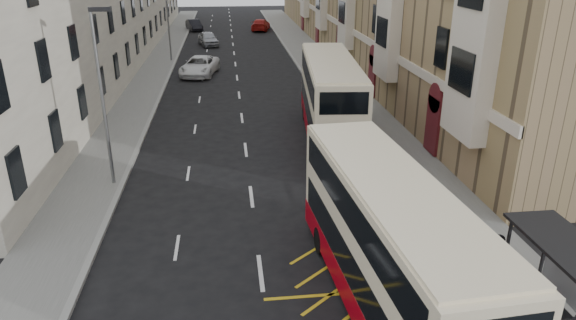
{
  "coord_description": "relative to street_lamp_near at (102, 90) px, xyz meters",
  "views": [
    {
      "loc": [
        -0.83,
        -10.93,
        10.23
      ],
      "look_at": [
        1.39,
        7.67,
        2.65
      ],
      "focal_mm": 32.0,
      "sensor_mm": 36.0,
      "label": 1
    }
  ],
  "objects": [
    {
      "name": "double_decker_rear",
      "position": [
        11.35,
        5.33,
        -2.24
      ],
      "size": [
        3.8,
        12.01,
        4.71
      ],
      "rotation": [
        0.0,
        0.0,
        -0.09
      ],
      "color": "#F7E7BD",
      "rests_on": "ground"
    },
    {
      "name": "pavement_right",
      "position": [
        14.35,
        18.0,
        -4.56
      ],
      "size": [
        4.0,
        120.0,
        0.15
      ],
      "primitive_type": "cube",
      "color": "#62625D",
      "rests_on": "ground"
    },
    {
      "name": "kerb_left",
      "position": [
        0.35,
        18.0,
        -4.56
      ],
      "size": [
        0.25,
        120.0,
        0.15
      ],
      "primitive_type": "cube",
      "color": "gray",
      "rests_on": "ground"
    },
    {
      "name": "double_decker_front",
      "position": [
        9.98,
        -10.38,
        -2.41
      ],
      "size": [
        3.23,
        11.11,
        4.38
      ],
      "rotation": [
        0.0,
        0.0,
        0.07
      ],
      "color": "#F7E7BD",
      "rests_on": "ground"
    },
    {
      "name": "car_red",
      "position": [
        10.5,
        51.48,
        -3.84
      ],
      "size": [
        3.21,
        5.82,
        1.6
      ],
      "primitive_type": "imported",
      "rotation": [
        0.0,
        0.0,
        2.96
      ],
      "color": "#A81510",
      "rests_on": "ground"
    },
    {
      "name": "pedestrian_mid",
      "position": [
        14.04,
        -9.54,
        -3.65
      ],
      "size": [
        0.85,
        0.68,
        1.67
      ],
      "primitive_type": "imported",
      "rotation": [
        0.0,
        0.0,
        0.06
      ],
      "color": "black",
      "rests_on": "pavement_right"
    },
    {
      "name": "car_dark",
      "position": [
        1.15,
        52.55,
        -3.88
      ],
      "size": [
        2.75,
        4.84,
        1.51
      ],
      "primitive_type": "imported",
      "rotation": [
        0.0,
        0.0,
        0.27
      ],
      "color": "black",
      "rests_on": "ground"
    },
    {
      "name": "kerb_right",
      "position": [
        12.35,
        18.0,
        -4.56
      ],
      "size": [
        0.25,
        120.0,
        0.15
      ],
      "primitive_type": "cube",
      "color": "gray",
      "rests_on": "ground"
    },
    {
      "name": "street_lamp_near",
      "position": [
        0.0,
        0.0,
        0.0
      ],
      "size": [
        0.93,
        0.18,
        8.0
      ],
      "color": "slate",
      "rests_on": "pavement_left"
    },
    {
      "name": "pavement_left",
      "position": [
        -1.15,
        18.0,
        -4.56
      ],
      "size": [
        3.0,
        120.0,
        0.15
      ],
      "primitive_type": "cube",
      "color": "#62625D",
      "rests_on": "ground"
    },
    {
      "name": "pedestrian_far",
      "position": [
        12.7,
        -6.21,
        -3.62
      ],
      "size": [
        1.1,
        0.81,
        1.73
      ],
      "primitive_type": "imported",
      "rotation": [
        0.0,
        0.0,
        2.71
      ],
      "color": "black",
      "rests_on": "pavement_right"
    },
    {
      "name": "road_markings",
      "position": [
        6.35,
        33.0,
        -4.63
      ],
      "size": [
        10.0,
        110.0,
        0.01
      ],
      "primitive_type": null,
      "color": "silver",
      "rests_on": "ground"
    },
    {
      "name": "guard_railing",
      "position": [
        12.6,
        -6.25,
        -3.78
      ],
      "size": [
        0.06,
        6.56,
        1.01
      ],
      "color": "#AB2517",
      "rests_on": "pavement_right"
    },
    {
      "name": "car_silver",
      "position": [
        3.43,
        39.44,
        -3.83
      ],
      "size": [
        2.86,
        5.03,
        1.61
      ],
      "primitive_type": "imported",
      "rotation": [
        0.0,
        0.0,
        0.21
      ],
      "color": "#9A9DA2",
      "rests_on": "ground"
    },
    {
      "name": "street_lamp_far",
      "position": [
        0.0,
        30.0,
        0.0
      ],
      "size": [
        0.93,
        0.18,
        8.0
      ],
      "color": "slate",
      "rests_on": "pavement_left"
    },
    {
      "name": "white_van",
      "position": [
        3.07,
        23.5,
        -3.82
      ],
      "size": [
        3.77,
        6.27,
        1.63
      ],
      "primitive_type": "imported",
      "rotation": [
        0.0,
        0.0,
        -0.19
      ],
      "color": "white",
      "rests_on": "ground"
    }
  ]
}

